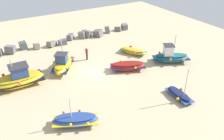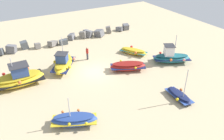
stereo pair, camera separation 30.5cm
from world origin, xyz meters
name	(u,v)px [view 2 (the right image)]	position (x,y,z in m)	size (l,w,h in m)	color
ground_plane	(95,72)	(0.00, 0.00, 0.00)	(50.88, 50.88, 0.00)	#C6B289
fishing_boat_0	(171,57)	(9.30, -2.37, 0.70)	(4.89, 3.68, 3.67)	#1E6670
fishing_boat_1	(19,78)	(-8.05, 1.53, 0.79)	(5.30, 2.83, 3.29)	gold
fishing_boat_2	(74,120)	(-5.20, -6.91, 0.50)	(4.02, 2.82, 2.73)	#2D4C9E
fishing_boat_3	(63,63)	(-2.87, 2.53, 0.72)	(4.03, 4.65, 3.94)	gold
fishing_boat_4	(128,66)	(3.56, -1.42, 0.51)	(4.41, 3.04, 0.94)	maroon
fishing_boat_5	(179,95)	(4.88, -8.44, 0.32)	(1.75, 3.15, 3.52)	navy
fishing_boat_6	(133,51)	(6.59, 1.89, 0.38)	(3.13, 3.81, 0.86)	gold
person_walking	(87,53)	(0.56, 3.36, 0.98)	(0.32, 0.32, 1.70)	#2D2D38
breakwater_rocks	(67,39)	(0.38, 10.30, 0.46)	(23.21, 2.58, 1.36)	slate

